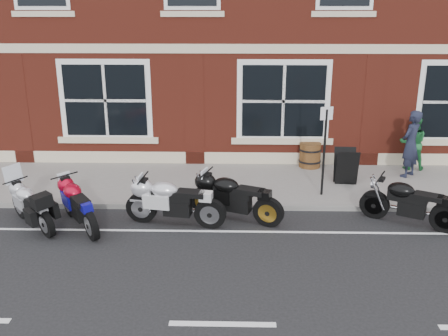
{
  "coord_description": "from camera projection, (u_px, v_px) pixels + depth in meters",
  "views": [
    {
      "loc": [
        0.18,
        -9.33,
        4.53
      ],
      "look_at": [
        -0.09,
        1.6,
        0.94
      ],
      "focal_mm": 40.0,
      "sensor_mm": 36.0,
      "label": 1
    }
  ],
  "objects": [
    {
      "name": "moto_naked_black",
      "position": [
        408.0,
        201.0,
        10.65
      ],
      "size": [
        1.9,
        1.17,
        0.95
      ],
      "rotation": [
        0.0,
        0.0,
        1.05
      ],
      "color": "black",
      "rests_on": "ground"
    },
    {
      "name": "sidewalk",
      "position": [
        229.0,
        183.0,
        13.11
      ],
      "size": [
        30.0,
        3.0,
        0.12
      ],
      "primitive_type": "cube",
      "color": "slate",
      "rests_on": "ground"
    },
    {
      "name": "ground",
      "position": [
        226.0,
        236.0,
        10.28
      ],
      "size": [
        80.0,
        80.0,
        0.0
      ],
      "primitive_type": "plane",
      "color": "black",
      "rests_on": "ground"
    },
    {
      "name": "barrel_planter",
      "position": [
        310.0,
        155.0,
        14.16
      ],
      "size": [
        0.63,
        0.63,
        0.7
      ],
      "color": "#564217",
      "rests_on": "sidewalk"
    },
    {
      "name": "kerb",
      "position": [
        228.0,
        206.0,
        11.61
      ],
      "size": [
        30.0,
        0.16,
        0.12
      ],
      "primitive_type": "cube",
      "color": "slate",
      "rests_on": "ground"
    },
    {
      "name": "moto_touring_silver",
      "position": [
        32.0,
        203.0,
        10.59
      ],
      "size": [
        1.42,
        1.46,
        1.26
      ],
      "rotation": [
        0.0,
        0.0,
        0.77
      ],
      "color": "black",
      "rests_on": "ground"
    },
    {
      "name": "moto_sport_black",
      "position": [
        234.0,
        196.0,
        10.88
      ],
      "size": [
        2.07,
        0.98,
        0.98
      ],
      "rotation": [
        0.0,
        0.0,
        1.17
      ],
      "color": "black",
      "rests_on": "ground"
    },
    {
      "name": "parking_sign",
      "position": [
        325.0,
        145.0,
        11.79
      ],
      "size": [
        0.3,
        0.1,
        2.17
      ],
      "rotation": [
        0.0,
        0.0,
        0.25
      ],
      "color": "black",
      "rests_on": "sidewalk"
    },
    {
      "name": "moto_sport_red",
      "position": [
        80.0,
        203.0,
        10.56
      ],
      "size": [
        1.29,
        1.78,
        0.93
      ],
      "rotation": [
        0.0,
        0.0,
        0.61
      ],
      "color": "black",
      "rests_on": "ground"
    },
    {
      "name": "pedestrian_left",
      "position": [
        411.0,
        144.0,
        13.22
      ],
      "size": [
        0.77,
        0.77,
        1.8
      ],
      "primitive_type": "imported",
      "rotation": [
        0.0,
        0.0,
        3.93
      ],
      "color": "black",
      "rests_on": "sidewalk"
    },
    {
      "name": "pedestrian_right",
      "position": [
        413.0,
        143.0,
        13.87
      ],
      "size": [
        0.8,
        0.66,
        1.49
      ],
      "primitive_type": "imported",
      "rotation": [
        0.0,
        0.0,
        3.0
      ],
      "color": "#1C632F",
      "rests_on": "sidewalk"
    },
    {
      "name": "moto_sport_silver",
      "position": [
        173.0,
        200.0,
        10.64
      ],
      "size": [
        2.2,
        0.54,
        0.99
      ],
      "rotation": [
        0.0,
        0.0,
        1.39
      ],
      "color": "black",
      "rests_on": "ground"
    },
    {
      "name": "a_board_sign",
      "position": [
        346.0,
        166.0,
        12.8
      ],
      "size": [
        0.57,
        0.4,
        0.92
      ],
      "primitive_type": null,
      "rotation": [
        0.0,
        0.0,
        -0.06
      ],
      "color": "black",
      "rests_on": "sidewalk"
    }
  ]
}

